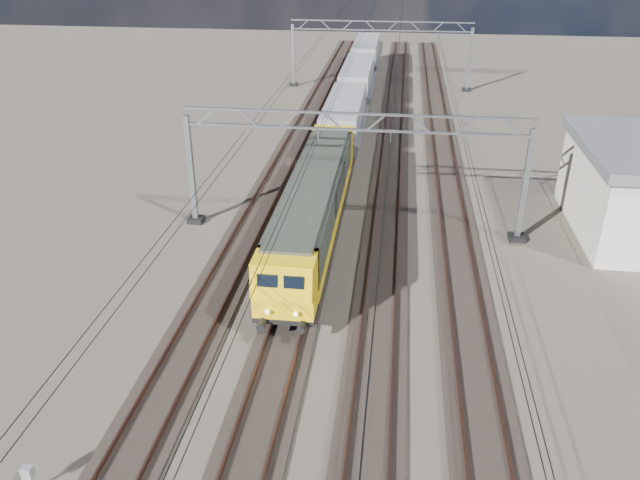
# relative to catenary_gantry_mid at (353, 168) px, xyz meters

# --- Properties ---
(ground) EXTENTS (160.00, 160.00, 0.00)m
(ground) POSITION_rel_catenary_gantry_mid_xyz_m (-0.00, -4.00, -3.91)
(ground) COLOR #2C2821
(ground) RESTS_ON ground
(track_outer_west) EXTENTS (2.60, 140.00, 0.30)m
(track_outer_west) POSITION_rel_catenary_gantry_mid_xyz_m (-6.00, -4.00, -3.83)
(track_outer_west) COLOR black
(track_outer_west) RESTS_ON ground
(track_loco) EXTENTS (2.60, 140.00, 0.30)m
(track_loco) POSITION_rel_catenary_gantry_mid_xyz_m (-2.00, -4.00, -3.83)
(track_loco) COLOR black
(track_loco) RESTS_ON ground
(track_inner_east) EXTENTS (2.60, 140.00, 0.30)m
(track_inner_east) POSITION_rel_catenary_gantry_mid_xyz_m (2.00, -4.00, -3.83)
(track_inner_east) COLOR black
(track_inner_east) RESTS_ON ground
(track_outer_east) EXTENTS (2.60, 140.00, 0.30)m
(track_outer_east) POSITION_rel_catenary_gantry_mid_xyz_m (6.00, -4.00, -3.83)
(track_outer_east) COLOR black
(track_outer_east) RESTS_ON ground
(catenary_gantry_mid) EXTENTS (19.90, 0.90, 7.11)m
(catenary_gantry_mid) POSITION_rel_catenary_gantry_mid_xyz_m (0.00, 0.00, 0.00)
(catenary_gantry_mid) COLOR gray
(catenary_gantry_mid) RESTS_ON ground
(catenary_gantry_far) EXTENTS (19.90, 0.90, 7.11)m
(catenary_gantry_far) POSITION_rel_catenary_gantry_mid_xyz_m (0.00, 36.00, 0.00)
(catenary_gantry_far) COLOR gray
(catenary_gantry_far) RESTS_ON ground
(overhead_wires) EXTENTS (12.03, 140.00, 0.53)m
(overhead_wires) POSITION_rel_catenary_gantry_mid_xyz_m (-0.00, 4.00, 1.84)
(overhead_wires) COLOR black
(overhead_wires) RESTS_ON ground
(locomotive) EXTENTS (2.76, 21.10, 3.62)m
(locomotive) POSITION_rel_catenary_gantry_mid_xyz_m (-2.00, -1.55, -1.58)
(locomotive) COLOR black
(locomotive) RESTS_ON ground
(hopper_wagon_lead) EXTENTS (3.38, 13.00, 3.25)m
(hopper_wagon_lead) POSITION_rel_catenary_gantry_mid_xyz_m (-2.00, 16.15, -1.67)
(hopper_wagon_lead) COLOR black
(hopper_wagon_lead) RESTS_ON ground
(hopper_wagon_mid) EXTENTS (3.38, 13.00, 3.25)m
(hopper_wagon_mid) POSITION_rel_catenary_gantry_mid_xyz_m (-2.00, 30.35, -1.67)
(hopper_wagon_mid) COLOR black
(hopper_wagon_mid) RESTS_ON ground
(hopper_wagon_third) EXTENTS (3.38, 13.00, 3.25)m
(hopper_wagon_third) POSITION_rel_catenary_gantry_mid_xyz_m (-2.00, 44.55, -1.67)
(hopper_wagon_third) COLOR black
(hopper_wagon_third) RESTS_ON ground
(trackside_cabinet) EXTENTS (0.36, 0.28, 1.05)m
(trackside_cabinet) POSITION_rel_catenary_gantry_mid_xyz_m (-8.55, -20.28, -3.12)
(trackside_cabinet) COLOR gray
(trackside_cabinet) RESTS_ON ground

